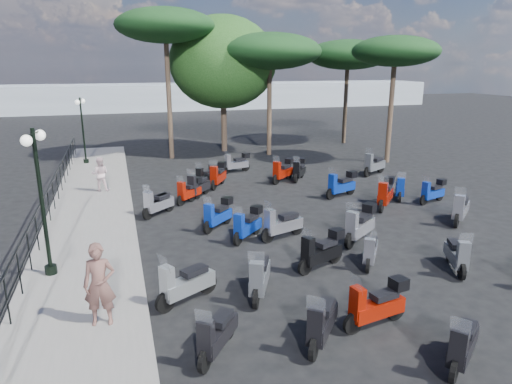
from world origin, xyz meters
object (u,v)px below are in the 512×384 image
object	(u,v)px
scooter_21	(385,194)
scooter_22	(299,170)
scooter_6	(322,323)
scooter_12	(462,346)
pedestrian_far	(100,174)
pine_3	(395,52)
scooter_30	(248,225)
lamp_post_2	(83,126)
scooter_4	(189,191)
scooter_15	(282,225)
scooter_3	(158,203)
scooter_5	(218,176)
scooter_13	(377,305)
pine_0	(270,51)
broadleaf_tree	(223,62)
lamp_post_1	(41,194)
scooter_10	(198,187)
scooter_8	(370,251)
scooter_28	(433,192)
scooter_1	(185,284)
pine_1	(348,55)
scooter_16	(342,185)
scooter_7	(321,251)
scooter_0	(217,335)
scooter_20	(457,255)
scooter_27	(400,188)
scooter_14	(360,225)
scooter_9	(218,215)
scooter_29	(374,165)
scooter_26	(461,209)
pine_2	(165,26)
scooter_23	(283,171)
woman	(100,285)
scooter_17	(237,163)

from	to	relation	value
scooter_21	scooter_22	distance (m)	5.25
scooter_6	scooter_12	size ratio (longest dim) A/B	1.03
pedestrian_far	scooter_12	world-z (taller)	pedestrian_far
scooter_22	pine_3	size ratio (longest dim) A/B	0.20
scooter_30	lamp_post_2	bearing A→B (deg)	-20.97
pedestrian_far	scooter_4	size ratio (longest dim) A/B	1.21
scooter_15	scooter_3	bearing A→B (deg)	24.84
scooter_5	scooter_6	bearing A→B (deg)	117.77
scooter_13	pine_0	size ratio (longest dim) A/B	0.23
scooter_13	scooter_30	bearing A→B (deg)	1.68
broadleaf_tree	scooter_3	bearing A→B (deg)	-114.17
pine_3	lamp_post_1	bearing A→B (deg)	-148.10
scooter_10	scooter_8	bearing A→B (deg)	152.75
scooter_28	scooter_1	bearing A→B (deg)	96.74
scooter_6	pine_1	bearing A→B (deg)	-79.71
scooter_16	scooter_28	world-z (taller)	scooter_16
scooter_7	scooter_30	bearing A→B (deg)	3.73
pedestrian_far	scooter_21	world-z (taller)	pedestrian_far
scooter_1	pine_0	size ratio (longest dim) A/B	0.22
scooter_0	scooter_20	xyz separation A→B (m)	(6.96, 1.75, 0.01)
scooter_3	scooter_22	size ratio (longest dim) A/B	0.93
scooter_3	scooter_21	distance (m)	8.67
scooter_0	scooter_5	size ratio (longest dim) A/B	0.86
scooter_27	broadleaf_tree	xyz separation A→B (m)	(-4.45, 12.67, 5.04)
scooter_10	pine_1	size ratio (longest dim) A/B	0.20
scooter_14	scooter_20	bearing A→B (deg)	173.38
scooter_12	pine_0	world-z (taller)	pine_0
scooter_9	scooter_29	distance (m)	10.56
scooter_28	broadleaf_tree	bearing A→B (deg)	2.94
scooter_26	pine_1	xyz separation A→B (m)	(4.03, 16.39, 5.46)
scooter_4	scooter_16	xyz separation A→B (m)	(6.21, -1.10, 0.05)
pine_0	scooter_21	bearing A→B (deg)	-85.76
scooter_10	pine_0	xyz separation A→B (m)	(5.82, 8.06, 5.61)
scooter_16	lamp_post_1	bearing A→B (deg)	92.71
lamp_post_1	scooter_20	size ratio (longest dim) A/B	2.50
pedestrian_far	lamp_post_2	bearing A→B (deg)	-72.53
scooter_27	scooter_0	bearing A→B (deg)	73.12
scooter_21	pine_2	distance (m)	15.48
scooter_10	scooter_22	size ratio (longest dim) A/B	1.01
scooter_12	scooter_14	bearing A→B (deg)	-50.02
scooter_0	scooter_26	xyz separation A→B (m)	(9.77, 4.92, 0.06)
scooter_20	scooter_26	xyz separation A→B (m)	(2.81, 3.17, 0.05)
scooter_21	scooter_23	size ratio (longest dim) A/B	1.03
scooter_7	pine_2	size ratio (longest dim) A/B	0.19
scooter_22	pine_1	distance (m)	12.77
woman	scooter_23	distance (m)	13.26
scooter_0	scooter_3	xyz separation A→B (m)	(-0.28, 8.96, 0.00)
scooter_17	pine_2	world-z (taller)	pine_2
lamp_post_2	pine_2	xyz separation A→B (m)	(4.74, 0.67, 5.22)
scooter_14	scooter_29	bearing A→B (deg)	-69.43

